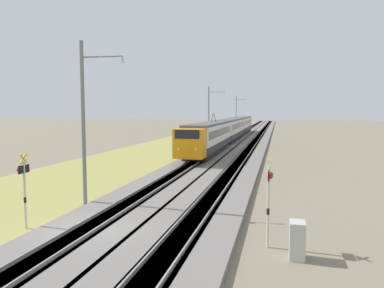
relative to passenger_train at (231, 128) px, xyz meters
name	(u,v)px	position (x,y,z in m)	size (l,w,h in m)	color
ground_plane	(87,236)	(-49.50, 0.00, -2.36)	(400.00, 400.00, 0.00)	#7A705B
ballast_main	(231,141)	(0.50, 0.00, -2.21)	(240.00, 4.40, 0.30)	slate
ballast_adjacent	(255,141)	(0.50, -4.20, -2.21)	(240.00, 4.40, 0.30)	slate
track_main	(231,141)	(0.50, 0.00, -2.20)	(240.00, 1.57, 0.45)	#4C4238
track_adjacent	(255,141)	(0.50, -4.20, -2.20)	(240.00, 1.57, 0.45)	#4C4238
grass_verge	(191,141)	(0.50, 7.08, -2.30)	(240.00, 12.71, 0.12)	#99934C
passenger_train	(231,128)	(0.00, 0.00, 0.00)	(62.15, 2.88, 5.05)	orange
crossing_signal_near	(24,184)	(-49.48, 3.01, -0.21)	(0.70, 0.23, 3.53)	beige
crossing_signal_far	(269,193)	(-49.09, -7.66, -0.16)	(0.70, 0.23, 3.60)	beige
catenary_mast_near	(84,122)	(-44.95, 2.51, 2.38)	(0.22, 2.56, 9.18)	slate
catenary_mast_mid	(209,115)	(-6.87, 2.51, 2.33)	(0.22, 2.56, 9.09)	slate
catenary_mast_far	(236,113)	(31.22, 2.51, 2.29)	(0.22, 2.56, 9.02)	slate
equipment_cabinet	(297,240)	(-49.98, -8.72, -1.67)	(0.79, 0.55, 1.38)	#B7B7B2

